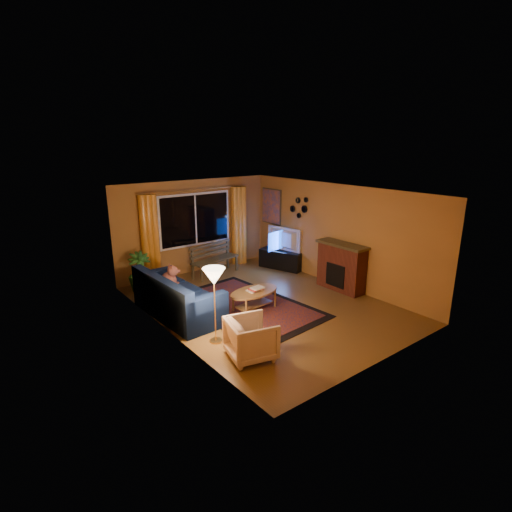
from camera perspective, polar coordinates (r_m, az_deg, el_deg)
floor at (r=8.89m, az=1.19°, el=-7.00°), size 4.50×6.00×0.02m
ceiling at (r=8.23m, az=1.29°, el=9.33°), size 4.50×6.00×0.02m
wall_back at (r=10.91m, az=-8.75°, el=4.18°), size 4.50×0.02×2.50m
wall_left at (r=7.33m, az=-12.67°, el=-2.06°), size 0.02×6.00×2.50m
wall_right at (r=10.01m, az=11.39°, el=2.94°), size 0.02×6.00×2.50m
window at (r=10.82m, az=-8.62°, el=5.16°), size 2.00×0.02×1.30m
curtain_rod at (r=10.66m, az=-8.69°, el=9.35°), size 3.20×0.03×0.03m
curtain_left at (r=10.26m, az=-14.95°, el=2.29°), size 0.36×0.36×2.24m
curtain_right at (r=11.53m, az=-2.53°, el=4.35°), size 0.36×0.36×2.24m
bench at (r=10.76m, az=-5.84°, el=-1.60°), size 1.48×0.70×0.43m
potted_plant at (r=9.88m, az=-16.29°, el=-2.24°), size 0.59×0.59×0.96m
sofa at (r=8.38m, az=-11.08°, el=-5.43°), size 1.06×2.26×0.90m
dog at (r=8.74m, az=-12.36°, el=-2.89°), size 0.46×0.53×0.49m
armchair at (r=6.72m, az=-0.72°, el=-11.44°), size 0.86×0.89×0.76m
floor_lamp at (r=7.11m, az=-5.90°, el=-7.14°), size 0.28×0.28×1.38m
rug at (r=8.78m, az=-1.63°, el=-7.17°), size 2.38×3.50×0.02m
coffee_table at (r=8.56m, az=-0.25°, el=-6.33°), size 1.27×1.27×0.43m
tv_console at (r=11.26m, az=3.63°, el=-0.49°), size 0.80×1.31×0.52m
television at (r=11.10m, az=3.68°, el=2.38°), size 0.35×1.13×0.65m
fireplace at (r=9.79m, az=12.10°, el=-1.66°), size 0.40×1.20×1.10m
mirror_cluster at (r=10.74m, az=6.13°, el=7.07°), size 0.06×0.60×0.56m
painting at (r=11.62m, az=2.21°, el=7.10°), size 0.04×0.76×0.96m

